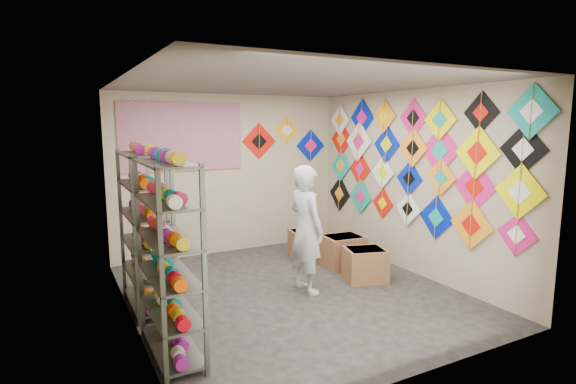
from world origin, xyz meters
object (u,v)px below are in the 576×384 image
carton_b (343,251)px  carton_a (365,265)px  shelf_rack_front (169,259)px  carton_c (306,245)px  shelf_rack_back (143,230)px  shopkeeper (306,229)px

carton_b → carton_a: bearing=-92.2°
shelf_rack_front → carton_c: size_ratio=3.57×
shelf_rack_back → carton_c: (2.70, 0.75, -0.72)m
shelf_rack_back → carton_b: 3.09m
carton_c → shelf_rack_front: bearing=-133.6°
shelf_rack_front → carton_c: bearing=37.2°
carton_a → carton_c: same height
shopkeeper → carton_a: size_ratio=3.03×
shopkeeper → carton_b: size_ratio=2.82×
shelf_rack_front → carton_c: 3.47m
shelf_rack_back → carton_a: 3.05m
shopkeeper → carton_c: shopkeeper is taller
shelf_rack_front → carton_b: shelf_rack_front is taller
shelf_rack_front → carton_b: (3.00, 1.44, -0.71)m
shelf_rack_front → shopkeeper: size_ratio=1.13×
shelf_rack_front → shelf_rack_back: 1.30m
carton_a → shelf_rack_front: bearing=-148.3°
shelf_rack_front → carton_a: bearing=14.9°
shelf_rack_front → carton_a: (2.92, 0.77, -0.72)m
shopkeeper → carton_a: (0.94, -0.05, -0.61)m
shopkeeper → carton_c: size_ratio=3.17×
shelf_rack_back → carton_a: size_ratio=3.41×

